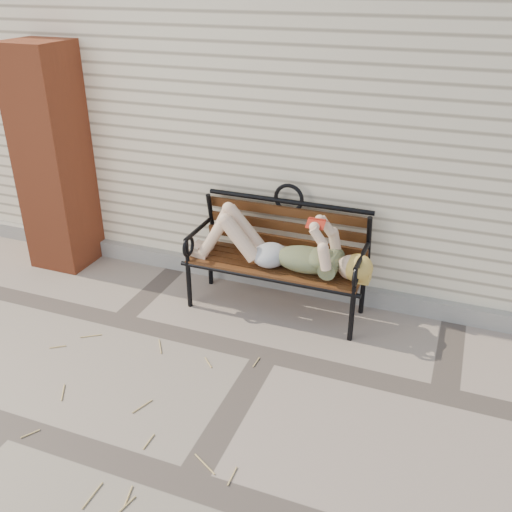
% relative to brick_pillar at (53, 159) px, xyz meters
% --- Properties ---
extents(ground, '(80.00, 80.00, 0.00)m').
position_rel_brick_pillar_xyz_m(ground, '(2.30, -0.75, -1.00)').
color(ground, gray).
rests_on(ground, ground).
extents(house_wall, '(8.00, 4.00, 3.00)m').
position_rel_brick_pillar_xyz_m(house_wall, '(2.30, 2.25, 0.50)').
color(house_wall, '#F5E3BF').
rests_on(house_wall, ground).
extents(foundation_strip, '(8.00, 0.10, 0.15)m').
position_rel_brick_pillar_xyz_m(foundation_strip, '(2.30, 0.22, -0.93)').
color(foundation_strip, '#A8A197').
rests_on(foundation_strip, ground).
extents(brick_pillar, '(0.50, 0.50, 2.00)m').
position_rel_brick_pillar_xyz_m(brick_pillar, '(0.00, 0.00, 0.00)').
color(brick_pillar, '#A24424').
rests_on(brick_pillar, ground).
extents(garden_bench, '(1.53, 0.61, 0.99)m').
position_rel_brick_pillar_xyz_m(garden_bench, '(2.15, -0.04, -0.44)').
color(garden_bench, black).
rests_on(garden_bench, ground).
extents(reading_woman, '(1.45, 0.33, 0.46)m').
position_rel_brick_pillar_xyz_m(reading_woman, '(2.16, -0.16, -0.41)').
color(reading_woman, '#0B374F').
rests_on(reading_woman, ground).
extents(straw_scatter, '(2.67, 1.75, 0.01)m').
position_rel_brick_pillar_xyz_m(straw_scatter, '(1.12, -1.66, -0.99)').
color(straw_scatter, tan).
rests_on(straw_scatter, ground).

